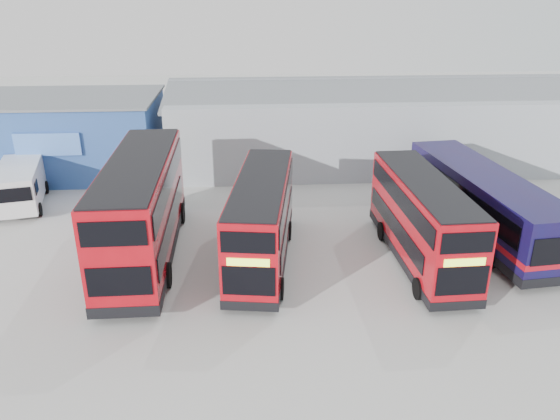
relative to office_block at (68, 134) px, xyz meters
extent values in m
plane|color=#A5A5A0|center=(14.00, -17.99, -2.58)|extent=(120.00, 120.00, 0.00)
cube|color=navy|center=(0.00, 0.01, -0.08)|extent=(12.00, 8.00, 5.00)
cube|color=slate|center=(0.00, 0.01, 2.47)|extent=(12.30, 8.30, 0.15)
cube|color=#4C7FD8|center=(0.00, -4.09, 0.42)|extent=(3.96, 0.15, 1.40)
cube|color=#9BA1A9|center=(22.00, 2.01, -0.08)|extent=(30.00, 12.00, 5.00)
cube|color=slate|center=(22.00, -0.79, 2.67)|extent=(30.50, 6.33, 1.29)
cube|color=slate|center=(22.00, 4.80, 2.67)|extent=(30.50, 6.33, 1.29)
cube|color=#B00A14|center=(7.20, -13.51, -0.02)|extent=(2.85, 11.35, 4.36)
cube|color=black|center=(7.20, -13.51, -1.99)|extent=(2.89, 11.39, 0.48)
cube|color=black|center=(8.57, -13.92, -0.53)|extent=(0.18, 9.59, 1.02)
cube|color=black|center=(5.84, -13.96, -0.53)|extent=(0.18, 9.59, 1.02)
cube|color=black|center=(8.57, -13.49, 1.30)|extent=(0.20, 10.67, 1.02)
cube|color=black|center=(5.83, -13.53, 1.30)|extent=(0.20, 10.67, 1.02)
cube|color=black|center=(7.12, -7.83, -0.64)|extent=(2.42, 0.09, 1.45)
cube|color=black|center=(7.12, -7.83, 1.30)|extent=(2.42, 0.09, 1.02)
cube|color=#BCE430|center=(7.12, -7.82, 0.33)|extent=(1.94, 0.07, 0.38)
cube|color=black|center=(7.28, -19.19, -0.64)|extent=(2.37, 0.09, 1.19)
cube|color=black|center=(7.28, -19.19, 1.30)|extent=(2.37, 0.09, 0.97)
cube|color=black|center=(7.20, -13.51, 2.18)|extent=(2.68, 11.19, 0.11)
cylinder|color=black|center=(8.44, -9.56, -2.02)|extent=(0.36, 1.13, 1.12)
cylinder|color=black|center=(5.85, -9.60, -2.02)|extent=(0.36, 1.13, 1.12)
cylinder|color=black|center=(8.53, -16.35, -2.02)|extent=(0.36, 1.13, 1.12)
cylinder|color=black|center=(5.94, -16.38, -2.02)|extent=(0.36, 1.13, 1.12)
cube|color=#B00A14|center=(12.69, -14.20, -0.43)|extent=(3.54, 9.72, 3.67)
cube|color=black|center=(12.69, -14.20, -2.08)|extent=(3.58, 9.76, 0.41)
cube|color=black|center=(11.60, -13.68, -0.86)|extent=(1.15, 7.98, 0.86)
cube|color=black|center=(13.88, -14.00, -0.86)|extent=(1.15, 7.98, 0.86)
cube|color=black|center=(11.55, -14.04, 0.68)|extent=(1.27, 8.88, 0.86)
cube|color=black|center=(13.83, -14.36, 0.68)|extent=(1.27, 8.88, 0.86)
cube|color=black|center=(12.03, -18.92, -0.95)|extent=(2.02, 0.32, 1.22)
cube|color=black|center=(12.03, -18.92, 0.68)|extent=(2.02, 0.32, 0.86)
cube|color=#BCE430|center=(12.03, -18.93, -0.14)|extent=(1.62, 0.26, 0.32)
cube|color=black|center=(13.34, -9.47, -0.95)|extent=(1.98, 0.32, 1.00)
cube|color=black|center=(13.34, -9.47, 0.68)|extent=(1.98, 0.32, 0.81)
cube|color=black|center=(12.69, -14.20, 1.42)|extent=(3.39, 9.57, 0.09)
cylinder|color=black|center=(11.16, -17.32, -2.11)|extent=(0.42, 0.97, 0.94)
cylinder|color=black|center=(13.31, -17.62, -2.11)|extent=(0.42, 0.97, 0.94)
cylinder|color=black|center=(11.94, -11.67, -2.11)|extent=(0.42, 0.97, 0.94)
cylinder|color=black|center=(14.09, -11.97, -2.11)|extent=(0.42, 0.97, 0.94)
cube|color=#B00A14|center=(20.00, -14.67, -0.45)|extent=(2.54, 9.48, 3.63)
cube|color=black|center=(20.00, -14.67, -2.09)|extent=(2.58, 9.52, 0.40)
cube|color=black|center=(18.85, -14.35, -0.88)|extent=(0.30, 7.98, 0.85)
cube|color=black|center=(21.12, -14.28, -0.88)|extent=(0.30, 7.98, 0.85)
cube|color=black|center=(18.86, -14.71, 0.65)|extent=(0.33, 8.87, 0.85)
cube|color=black|center=(21.14, -14.63, 0.65)|extent=(0.33, 8.87, 0.85)
cube|color=black|center=(20.15, -19.39, -0.97)|extent=(2.02, 0.11, 1.21)
cube|color=black|center=(20.15, -19.39, 0.65)|extent=(2.02, 0.11, 0.85)
cube|color=#BCE430|center=(20.15, -19.40, -0.16)|extent=(1.61, 0.09, 0.31)
cube|color=black|center=(19.85, -9.95, -0.97)|extent=(1.97, 0.11, 0.99)
cube|color=black|center=(19.85, -9.95, 0.65)|extent=(1.97, 0.11, 0.81)
cube|color=black|center=(20.00, -14.67, 1.38)|extent=(2.40, 9.34, 0.09)
cylinder|color=black|center=(19.03, -17.98, -2.11)|extent=(0.32, 0.94, 0.93)
cylinder|color=black|center=(21.18, -17.91, -2.11)|extent=(0.32, 0.94, 0.93)
cylinder|color=black|center=(18.85, -12.33, -2.11)|extent=(0.32, 0.94, 0.93)
cylinder|color=black|center=(21.00, -12.26, -2.11)|extent=(0.32, 0.94, 0.93)
cube|color=#0D0D3A|center=(24.00, -11.94, -0.73)|extent=(4.09, 12.40, 2.93)
cube|color=black|center=(24.00, -11.94, -1.99)|extent=(4.14, 12.45, 0.44)
cube|color=#A40C18|center=(24.00, -11.94, -1.25)|extent=(4.13, 12.43, 0.28)
cube|color=black|center=(25.43, -12.12, -0.26)|extent=(1.18, 10.12, 1.05)
cube|color=black|center=(22.64, -12.43, -0.26)|extent=(1.18, 10.12, 1.05)
cube|color=black|center=(23.33, -5.87, -0.53)|extent=(2.48, 0.33, 1.44)
cube|color=black|center=(24.67, -18.01, -0.53)|extent=(2.42, 0.32, 1.22)
cylinder|color=black|center=(24.84, -7.51, -2.00)|extent=(0.48, 1.18, 1.15)
cylinder|color=black|center=(22.20, -7.80, -2.00)|extent=(0.48, 1.18, 1.15)
cylinder|color=black|center=(25.70, -15.20, -2.00)|extent=(0.48, 1.18, 1.15)
cylinder|color=black|center=(23.06, -15.50, -2.00)|extent=(0.48, 1.18, 1.15)
cube|color=silver|center=(-1.02, -6.58, -1.21)|extent=(3.35, 5.83, 2.08)
cube|color=black|center=(-0.40, -9.27, -0.88)|extent=(1.94, 0.49, 0.77)
cube|color=black|center=(0.46, -8.04, -0.88)|extent=(0.27, 0.97, 0.66)
cylinder|color=black|center=(0.42, -8.16, -2.19)|extent=(0.43, 0.83, 0.79)
cylinder|color=black|center=(-2.45, -4.99, -2.19)|extent=(0.43, 0.83, 0.79)
cylinder|color=black|center=(-0.40, -4.53, -2.19)|extent=(0.43, 0.83, 0.79)
camera|label=1|loc=(12.08, -37.01, 9.56)|focal=35.00mm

